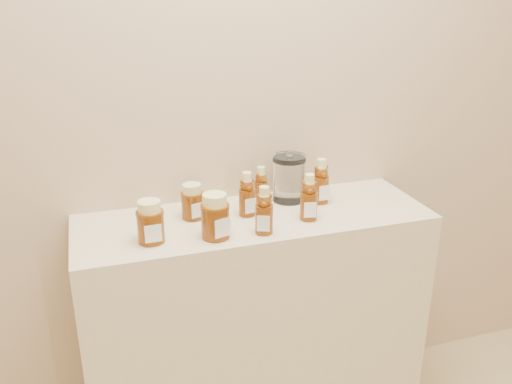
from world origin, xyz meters
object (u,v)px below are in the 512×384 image
object	(u,v)px
display_table	(255,328)
glass_canister	(289,176)
honey_jar_left	(150,222)
bear_bottle_back_left	(247,191)
bear_bottle_front_left	(264,207)

from	to	relation	value
display_table	glass_canister	world-z (taller)	glass_canister
display_table	honey_jar_left	size ratio (longest dim) A/B	8.99
display_table	bear_bottle_back_left	world-z (taller)	bear_bottle_back_left
bear_bottle_front_left	honey_jar_left	world-z (taller)	bear_bottle_front_left
glass_canister	display_table	bearing A→B (deg)	-147.79
bear_bottle_front_left	honey_jar_left	size ratio (longest dim) A/B	1.32
bear_bottle_back_left	honey_jar_left	distance (m)	0.35
bear_bottle_back_left	glass_canister	world-z (taller)	glass_canister
bear_bottle_back_left	honey_jar_left	xyz separation A→B (m)	(-0.34, -0.10, -0.02)
glass_canister	bear_bottle_back_left	bearing A→B (deg)	-155.91
bear_bottle_back_left	bear_bottle_front_left	xyz separation A→B (m)	(0.01, -0.15, 0.00)
bear_bottle_front_left	honey_jar_left	distance (m)	0.35
display_table	bear_bottle_back_left	size ratio (longest dim) A/B	6.93
honey_jar_left	glass_canister	xyz separation A→B (m)	(0.52, 0.18, 0.03)
bear_bottle_back_left	glass_canister	xyz separation A→B (m)	(0.18, 0.08, 0.01)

